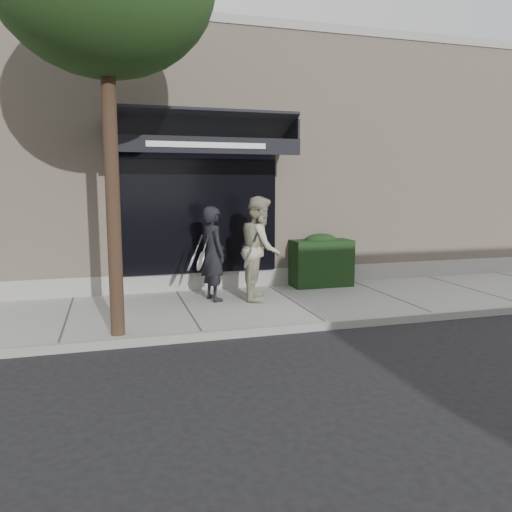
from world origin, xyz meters
name	(u,v)px	position (x,y,z in m)	size (l,w,h in m)	color
ground	(293,307)	(0.00, 0.00, 0.00)	(80.00, 80.00, 0.00)	black
sidewalk	(293,304)	(0.00, 0.00, 0.06)	(20.00, 3.00, 0.12)	#9D9D98
curb	(327,325)	(0.00, -1.55, 0.07)	(20.00, 0.10, 0.14)	gray
building_facade	(231,169)	(-0.01, 4.96, 2.74)	(14.30, 8.04, 5.64)	#BFAA92
hedge	(320,261)	(1.10, 1.25, 0.66)	(1.30, 0.70, 1.14)	black
pedestrian_front	(213,254)	(-1.42, 0.50, 1.01)	(0.86, 0.86, 1.78)	black
pedestrian_back	(260,248)	(-0.53, 0.37, 1.10)	(1.00, 1.14, 1.96)	#B2AC8F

